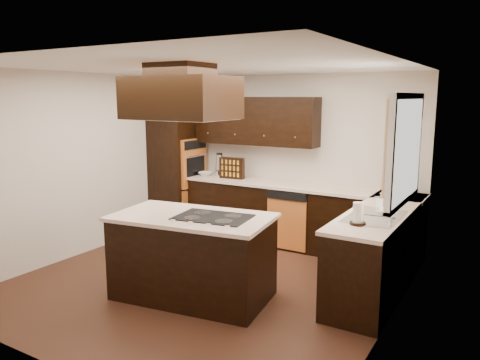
# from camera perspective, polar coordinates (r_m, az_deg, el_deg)

# --- Properties ---
(floor) EXTENTS (4.20, 4.20, 0.02)m
(floor) POSITION_cam_1_polar(r_m,az_deg,el_deg) (5.71, -4.05, -12.36)
(floor) COLOR #532E1C
(floor) RESTS_ON ground
(ceiling) EXTENTS (4.20, 4.20, 0.02)m
(ceiling) POSITION_cam_1_polar(r_m,az_deg,el_deg) (5.29, -4.40, 13.75)
(ceiling) COLOR white
(ceiling) RESTS_ON ground
(wall_back) EXTENTS (4.20, 0.02, 2.50)m
(wall_back) POSITION_cam_1_polar(r_m,az_deg,el_deg) (7.17, 5.54, 2.68)
(wall_back) COLOR beige
(wall_back) RESTS_ON ground
(wall_front) EXTENTS (4.20, 0.02, 2.50)m
(wall_front) POSITION_cam_1_polar(r_m,az_deg,el_deg) (3.87, -22.54, -4.46)
(wall_front) COLOR beige
(wall_front) RESTS_ON ground
(wall_left) EXTENTS (0.02, 4.20, 2.50)m
(wall_left) POSITION_cam_1_polar(r_m,az_deg,el_deg) (6.79, -18.96, 1.76)
(wall_left) COLOR beige
(wall_left) RESTS_ON ground
(wall_right) EXTENTS (0.02, 4.20, 2.50)m
(wall_right) POSITION_cam_1_polar(r_m,az_deg,el_deg) (4.51, 18.30, -2.21)
(wall_right) COLOR beige
(wall_right) RESTS_ON ground
(oven_column) EXTENTS (0.65, 0.75, 2.12)m
(oven_column) POSITION_cam_1_polar(r_m,az_deg,el_deg) (7.79, -7.67, 1.82)
(oven_column) COLOR black
(oven_column) RESTS_ON floor
(wall_oven_face) EXTENTS (0.05, 0.62, 0.78)m
(wall_oven_face) POSITION_cam_1_polar(r_m,az_deg,el_deg) (7.57, -5.61, 2.08)
(wall_oven_face) COLOR orange
(wall_oven_face) RESTS_ON oven_column
(base_cabinets_back) EXTENTS (2.93, 0.60, 0.88)m
(base_cabinets_back) POSITION_cam_1_polar(r_m,az_deg,el_deg) (7.03, 4.59, -4.18)
(base_cabinets_back) COLOR black
(base_cabinets_back) RESTS_ON floor
(base_cabinets_right) EXTENTS (0.60, 2.40, 0.88)m
(base_cabinets_right) POSITION_cam_1_polar(r_m,az_deg,el_deg) (5.63, 16.81, -8.24)
(base_cabinets_right) COLOR black
(base_cabinets_right) RESTS_ON floor
(countertop_back) EXTENTS (2.93, 0.63, 0.04)m
(countertop_back) POSITION_cam_1_polar(r_m,az_deg,el_deg) (6.92, 4.59, -0.51)
(countertop_back) COLOR beige
(countertop_back) RESTS_ON base_cabinets_back
(countertop_right) EXTENTS (0.63, 2.40, 0.04)m
(countertop_right) POSITION_cam_1_polar(r_m,az_deg,el_deg) (5.51, 16.90, -3.67)
(countertop_right) COLOR beige
(countertop_right) RESTS_ON base_cabinets_right
(upper_cabinets) EXTENTS (2.00, 0.34, 0.72)m
(upper_cabinets) POSITION_cam_1_polar(r_m,az_deg,el_deg) (7.16, 1.85, 7.21)
(upper_cabinets) COLOR black
(upper_cabinets) RESTS_ON wall_back
(dishwasher_front) EXTENTS (0.60, 0.05, 0.72)m
(dishwasher_front) POSITION_cam_1_polar(r_m,az_deg,el_deg) (6.66, 5.72, -5.39)
(dishwasher_front) COLOR orange
(dishwasher_front) RESTS_ON floor
(window_frame) EXTENTS (0.06, 1.32, 1.12)m
(window_frame) POSITION_cam_1_polar(r_m,az_deg,el_deg) (4.99, 19.52, 3.52)
(window_frame) COLOR silver
(window_frame) RESTS_ON wall_right
(window_pane) EXTENTS (0.00, 1.20, 1.00)m
(window_pane) POSITION_cam_1_polar(r_m,az_deg,el_deg) (4.98, 19.84, 3.50)
(window_pane) COLOR white
(window_pane) RESTS_ON wall_right
(curtain_left) EXTENTS (0.02, 0.34, 0.90)m
(curtain_left) POSITION_cam_1_polar(r_m,az_deg,el_deg) (4.59, 17.76, 3.72)
(curtain_left) COLOR #F8E9BC
(curtain_left) RESTS_ON wall_right
(curtain_right) EXTENTS (0.02, 0.34, 0.90)m
(curtain_right) POSITION_cam_1_polar(r_m,az_deg,el_deg) (5.40, 19.84, 4.50)
(curtain_right) COLOR #F8E9BC
(curtain_right) RESTS_ON wall_right
(sink_rim) EXTENTS (0.52, 0.84, 0.01)m
(sink_rim) POSITION_cam_1_polar(r_m,az_deg,el_deg) (5.17, 16.12, -4.25)
(sink_rim) COLOR silver
(sink_rim) RESTS_ON countertop_right
(island) EXTENTS (1.75, 1.12, 0.88)m
(island) POSITION_cam_1_polar(r_m,az_deg,el_deg) (5.18, -5.76, -9.46)
(island) COLOR black
(island) RESTS_ON floor
(island_top) EXTENTS (1.81, 1.19, 0.04)m
(island_top) POSITION_cam_1_polar(r_m,az_deg,el_deg) (5.05, -5.86, -4.53)
(island_top) COLOR beige
(island_top) RESTS_ON island
(cooktop) EXTENTS (0.84, 0.62, 0.01)m
(cooktop) POSITION_cam_1_polar(r_m,az_deg,el_deg) (4.93, -3.32, -4.54)
(cooktop) COLOR black
(cooktop) RESTS_ON island_top
(range_hood) EXTENTS (1.05, 0.72, 0.42)m
(range_hood) POSITION_cam_1_polar(r_m,az_deg,el_deg) (4.78, -7.22, 9.89)
(range_hood) COLOR black
(range_hood) RESTS_ON ceiling
(hood_duct) EXTENTS (0.55, 0.50, 0.13)m
(hood_duct) POSITION_cam_1_polar(r_m,az_deg,el_deg) (4.79, -7.29, 13.18)
(hood_duct) COLOR black
(hood_duct) RESTS_ON ceiling
(blender_base) EXTENTS (0.15, 0.15, 0.10)m
(blender_base) POSITION_cam_1_polar(r_m,az_deg,el_deg) (7.39, -2.52, 0.75)
(blender_base) COLOR silver
(blender_base) RESTS_ON countertop_back
(blender_pitcher) EXTENTS (0.13, 0.13, 0.26)m
(blender_pitcher) POSITION_cam_1_polar(r_m,az_deg,el_deg) (7.36, -2.53, 2.13)
(blender_pitcher) COLOR silver
(blender_pitcher) RESTS_ON blender_base
(spice_rack) EXTENTS (0.40, 0.14, 0.33)m
(spice_rack) POSITION_cam_1_polar(r_m,az_deg,el_deg) (7.24, -0.98, 1.47)
(spice_rack) COLOR black
(spice_rack) RESTS_ON countertop_back
(mixing_bowl) EXTENTS (0.25, 0.25, 0.06)m
(mixing_bowl) POSITION_cam_1_polar(r_m,az_deg,el_deg) (7.56, -4.16, 0.77)
(mixing_bowl) COLOR silver
(mixing_bowl) RESTS_ON countertop_back
(soap_bottle) EXTENTS (0.09, 0.09, 0.17)m
(soap_bottle) POSITION_cam_1_polar(r_m,az_deg,el_deg) (5.61, 16.82, -2.34)
(soap_bottle) COLOR silver
(soap_bottle) RESTS_ON countertop_right
(paper_towel) EXTENTS (0.13, 0.13, 0.22)m
(paper_towel) POSITION_cam_1_polar(r_m,az_deg,el_deg) (4.78, 14.19, -4.00)
(paper_towel) COLOR silver
(paper_towel) RESTS_ON countertop_right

